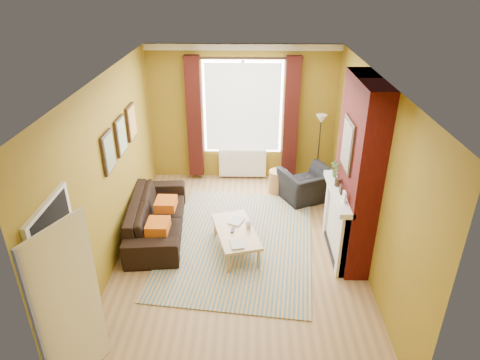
{
  "coord_description": "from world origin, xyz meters",
  "views": [
    {
      "loc": [
        0.13,
        -5.66,
        4.12
      ],
      "look_at": [
        0.0,
        0.25,
        1.15
      ],
      "focal_mm": 32.0,
      "sensor_mm": 36.0,
      "label": 1
    }
  ],
  "objects_px": {
    "sofa": "(157,216)",
    "coffee_table": "(236,232)",
    "armchair": "(307,185)",
    "floor_lamp": "(320,130)",
    "wicker_stool": "(278,181)"
  },
  "relations": [
    {
      "from": "coffee_table",
      "to": "floor_lamp",
      "type": "bearing_deg",
      "value": 40.95
    },
    {
      "from": "sofa",
      "to": "coffee_table",
      "type": "distance_m",
      "value": 1.45
    },
    {
      "from": "sofa",
      "to": "coffee_table",
      "type": "bearing_deg",
      "value": -116.01
    },
    {
      "from": "sofa",
      "to": "armchair",
      "type": "xyz_separation_m",
      "value": [
        2.7,
        1.22,
        -0.01
      ]
    },
    {
      "from": "sofa",
      "to": "coffee_table",
      "type": "height_order",
      "value": "sofa"
    },
    {
      "from": "sofa",
      "to": "coffee_table",
      "type": "xyz_separation_m",
      "value": [
        1.36,
        -0.51,
        0.03
      ]
    },
    {
      "from": "armchair",
      "to": "wicker_stool",
      "type": "relative_size",
      "value": 2.07
    },
    {
      "from": "coffee_table",
      "to": "wicker_stool",
      "type": "xyz_separation_m",
      "value": [
        0.79,
        2.03,
        -0.12
      ]
    },
    {
      "from": "sofa",
      "to": "wicker_stool",
      "type": "xyz_separation_m",
      "value": [
        2.15,
        1.51,
        -0.09
      ]
    },
    {
      "from": "wicker_stool",
      "to": "sofa",
      "type": "bearing_deg",
      "value": -144.86
    },
    {
      "from": "sofa",
      "to": "armchair",
      "type": "distance_m",
      "value": 2.96
    },
    {
      "from": "coffee_table",
      "to": "floor_lamp",
      "type": "distance_m",
      "value": 3.01
    },
    {
      "from": "sofa",
      "to": "armchair",
      "type": "relative_size",
      "value": 2.28
    },
    {
      "from": "sofa",
      "to": "wicker_stool",
      "type": "bearing_deg",
      "value": -60.12
    },
    {
      "from": "sofa",
      "to": "wicker_stool",
      "type": "distance_m",
      "value": 2.63
    }
  ]
}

